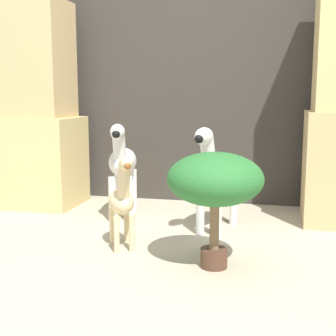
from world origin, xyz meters
name	(u,v)px	position (x,y,z in m)	size (l,w,h in m)	color
ground_plane	(124,286)	(0.00, 0.00, 0.00)	(14.00, 14.00, 0.00)	#B2A88E
wall_back	(195,56)	(0.00, 1.71, 1.10)	(6.40, 0.08, 2.20)	#38332D
rock_pillar_left	(38,117)	(-1.09, 1.30, 0.66)	(0.57, 0.50, 1.47)	#D1B775
zebra_right	(216,171)	(0.28, 0.92, 0.37)	(0.27, 0.55, 0.64)	silver
zebra_left	(122,163)	(-0.37, 1.09, 0.37)	(0.26, 0.55, 0.64)	silver
giraffe_figurine	(122,199)	(-0.16, 0.47, 0.27)	(0.25, 0.36, 0.52)	beige
potted_palm_front	(215,182)	(0.35, 0.32, 0.42)	(0.45, 0.45, 0.56)	#513323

